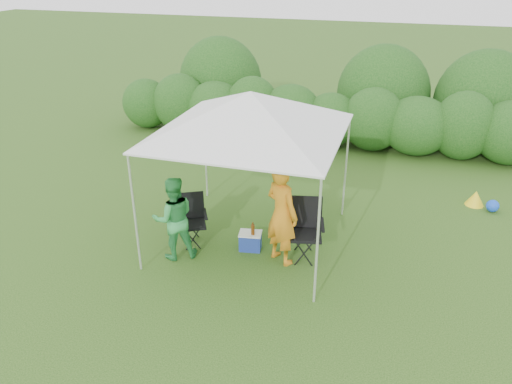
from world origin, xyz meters
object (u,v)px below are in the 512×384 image
(woman, at_px, (174,218))
(chair_right, at_px, (304,225))
(canopy, at_px, (250,113))
(chair_left, at_px, (191,216))
(man, at_px, (282,214))
(cooler, at_px, (250,241))

(woman, bearing_deg, chair_right, 165.88)
(canopy, distance_m, woman, 2.23)
(chair_left, distance_m, man, 1.80)
(canopy, xyz_separation_m, woman, (-1.09, -0.94, -1.70))
(woman, bearing_deg, man, 160.76)
(chair_right, height_order, cooler, chair_right)
(canopy, distance_m, cooler, 2.32)
(woman, relative_size, cooler, 3.42)
(canopy, relative_size, chair_left, 3.32)
(chair_left, xyz_separation_m, man, (1.75, -0.13, 0.38))
(canopy, xyz_separation_m, man, (0.71, -0.52, -1.55))
(chair_right, xyz_separation_m, man, (-0.34, -0.29, 0.30))
(woman, distance_m, cooler, 1.46)
(canopy, xyz_separation_m, chair_right, (1.05, -0.23, -1.86))
(canopy, bearing_deg, cooler, -74.40)
(chair_left, bearing_deg, cooler, -25.34)
(cooler, bearing_deg, chair_left, 173.07)
(chair_right, height_order, man, man)
(man, xyz_separation_m, cooler, (-0.62, 0.18, -0.74))
(chair_right, height_order, chair_left, chair_right)
(canopy, distance_m, chair_left, 2.23)
(woman, bearing_deg, chair_left, -127.88)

